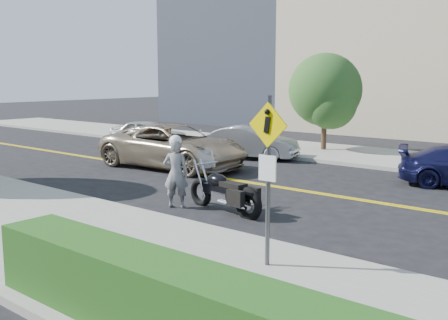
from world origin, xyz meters
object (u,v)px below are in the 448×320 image
motorcycle (224,182)px  parked_car_silver (249,143)px  motorcyclist (176,172)px  parked_car_white (148,133)px  pedestrian_sign (268,165)px  suv (174,146)px

motorcycle → parked_car_silver: (-4.90, 7.64, -0.09)m
motorcyclist → parked_car_white: bearing=-70.7°
motorcyclist → parked_car_silver: size_ratio=0.47×
pedestrian_sign → parked_car_silver: size_ratio=0.72×
motorcyclist → motorcycle: (1.27, 0.48, -0.20)m
motorcyclist → parked_car_white: (-9.98, 8.14, -0.31)m
motorcyclist → suv: 6.31m
motorcyclist → parked_car_silver: motorcyclist is taller
parked_car_white → parked_car_silver: 6.35m
parked_car_white → pedestrian_sign: bearing=-145.7°
motorcyclist → motorcycle: bearing=169.1°
pedestrian_sign → motorcycle: 4.54m
motorcycle → parked_car_white: size_ratio=0.65×
pedestrian_sign → suv: 11.40m
suv → parked_car_silver: size_ratio=1.44×
motorcyclist → suv: (-4.49, 4.43, -0.14)m
motorcyclist → suv: bearing=-76.1°
motorcycle → motorcyclist: bearing=-151.2°
motorcycle → parked_car_silver: size_ratio=0.61×
motorcycle → pedestrian_sign: bearing=-32.4°
suv → parked_car_white: 6.63m
pedestrian_sign → suv: (-9.08, 6.80, -1.13)m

